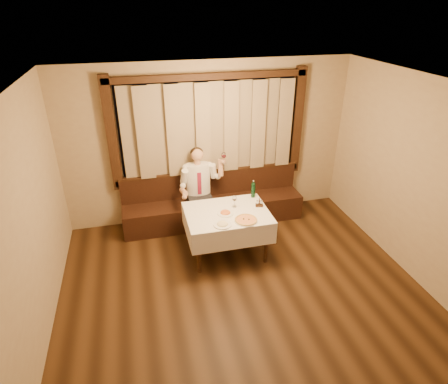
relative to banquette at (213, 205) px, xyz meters
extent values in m
cube|color=black|center=(0.00, -2.72, -0.32)|extent=(5.00, 6.00, 0.01)
cube|color=silver|center=(0.00, -2.72, 2.49)|extent=(5.00, 6.00, 0.01)
cube|color=tan|center=(0.00, 0.28, 1.09)|extent=(5.00, 0.01, 2.80)
cube|color=tan|center=(-2.50, -2.72, 1.09)|extent=(0.01, 6.00, 2.80)
cube|color=black|center=(0.00, 0.26, 1.39)|extent=(3.00, 0.02, 1.60)
cube|color=orange|center=(-0.70, 0.25, 1.09)|extent=(0.50, 0.01, 0.40)
cube|color=black|center=(0.00, 0.22, 0.54)|extent=(3.30, 0.12, 0.10)
cube|color=black|center=(0.00, 0.22, 2.24)|extent=(3.30, 0.12, 0.10)
cube|color=black|center=(-1.60, 0.22, 1.39)|extent=(0.16, 0.12, 1.90)
cube|color=black|center=(1.60, 0.22, 1.39)|extent=(0.16, 0.12, 1.90)
cube|color=#837454|center=(0.00, 0.16, 1.39)|extent=(2.90, 0.08, 1.55)
cube|color=black|center=(0.00, -0.04, -0.09)|extent=(3.20, 0.60, 0.45)
cube|color=black|center=(0.00, 0.20, 0.36)|extent=(3.20, 0.12, 0.45)
cube|color=black|center=(0.00, 0.20, 0.61)|extent=(3.20, 0.14, 0.04)
cylinder|color=black|center=(-0.52, -1.39, 0.04)|extent=(0.06, 0.06, 0.71)
cylinder|color=black|center=(0.52, -1.39, 0.04)|extent=(0.06, 0.06, 0.71)
cylinder|color=black|center=(-0.52, -0.65, 0.04)|extent=(0.06, 0.06, 0.71)
cylinder|color=black|center=(0.52, -0.65, 0.04)|extent=(0.06, 0.06, 0.71)
cube|color=black|center=(0.00, -1.02, 0.42)|extent=(1.20, 0.90, 0.04)
cube|color=white|center=(0.00, -1.02, 0.44)|extent=(1.26, 0.96, 0.01)
cube|color=white|center=(0.00, -1.50, 0.27)|extent=(1.26, 0.01, 0.35)
cube|color=white|center=(0.00, -0.54, 0.27)|extent=(1.26, 0.01, 0.35)
cube|color=white|center=(-0.63, -1.02, 0.27)|extent=(0.01, 0.96, 0.35)
cube|color=white|center=(0.63, -1.02, 0.27)|extent=(0.01, 0.96, 0.35)
cylinder|color=white|center=(0.20, -1.34, 0.45)|extent=(0.35, 0.35, 0.01)
cylinder|color=#D3471F|center=(0.20, -1.34, 0.46)|extent=(0.32, 0.32, 0.01)
torus|color=tan|center=(0.20, -1.34, 0.47)|extent=(0.33, 0.33, 0.02)
sphere|color=black|center=(0.17, -1.32, 0.47)|extent=(0.02, 0.02, 0.02)
sphere|color=black|center=(0.25, -1.35, 0.47)|extent=(0.02, 0.02, 0.02)
cylinder|color=white|center=(-0.04, -1.06, 0.45)|extent=(0.25, 0.25, 0.02)
ellipsoid|color=#C94D20|center=(-0.04, -1.06, 0.50)|extent=(0.16, 0.16, 0.07)
cylinder|color=white|center=(-0.16, -1.37, 0.45)|extent=(0.26, 0.26, 0.02)
ellipsoid|color=beige|center=(-0.16, -1.37, 0.50)|extent=(0.16, 0.16, 0.07)
cylinder|color=#114F28|center=(0.53, -0.65, 0.57)|extent=(0.07, 0.07, 0.24)
cylinder|color=#114F28|center=(0.53, -0.65, 0.71)|extent=(0.03, 0.03, 0.06)
cylinder|color=silver|center=(0.53, -0.65, 0.74)|extent=(0.03, 0.03, 0.01)
cylinder|color=white|center=(0.15, -0.90, 0.45)|extent=(0.07, 0.07, 0.01)
cylinder|color=white|center=(0.15, -0.90, 0.50)|extent=(0.01, 0.01, 0.10)
ellipsoid|color=white|center=(0.15, -0.90, 0.60)|extent=(0.07, 0.07, 0.09)
cube|color=black|center=(0.53, -0.97, 0.46)|extent=(0.13, 0.08, 0.04)
cube|color=black|center=(0.53, -0.97, 0.53)|extent=(0.03, 0.06, 0.09)
cylinder|color=white|center=(0.50, -0.97, 0.51)|extent=(0.03, 0.03, 0.07)
cylinder|color=silver|center=(0.50, -0.97, 0.55)|extent=(0.03, 0.03, 0.01)
cylinder|color=white|center=(0.56, -0.98, 0.51)|extent=(0.03, 0.03, 0.07)
cylinder|color=silver|center=(0.56, -0.98, 0.55)|extent=(0.03, 0.03, 0.01)
cube|color=black|center=(-0.26, -0.16, 0.22)|extent=(0.40, 0.45, 0.16)
cube|color=black|center=(-0.37, -0.39, -0.09)|extent=(0.11, 0.12, 0.45)
cube|color=black|center=(-0.15, -0.39, -0.09)|extent=(0.11, 0.12, 0.45)
ellipsoid|color=white|center=(-0.26, -0.01, 0.57)|extent=(0.42, 0.26, 0.55)
cube|color=maroon|center=(-0.26, -0.15, 0.54)|extent=(0.07, 0.01, 0.40)
cylinder|color=tan|center=(-0.26, -0.01, 0.89)|extent=(0.10, 0.10, 0.08)
sphere|color=tan|center=(-0.26, -0.01, 1.02)|extent=(0.21, 0.21, 0.21)
ellipsoid|color=black|center=(-0.26, 0.02, 1.05)|extent=(0.22, 0.22, 0.16)
sphere|color=white|center=(-0.47, -0.01, 0.80)|extent=(0.13, 0.13, 0.13)
sphere|color=white|center=(-0.06, -0.01, 0.80)|extent=(0.13, 0.13, 0.13)
sphere|color=tan|center=(-0.57, -0.43, 0.46)|extent=(0.08, 0.08, 0.08)
sphere|color=tan|center=(0.14, -0.18, 0.93)|extent=(0.10, 0.10, 0.10)
cylinder|color=white|center=(0.14, -0.22, 0.97)|extent=(0.01, 0.01, 0.11)
ellipsoid|color=white|center=(0.14, -0.22, 1.05)|extent=(0.08, 0.08, 0.11)
ellipsoid|color=#4C070F|center=(0.14, -0.22, 1.03)|extent=(0.07, 0.07, 0.06)
camera|label=1|loc=(-1.23, -5.78, 3.34)|focal=30.00mm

